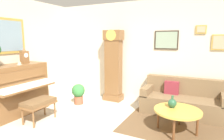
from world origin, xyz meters
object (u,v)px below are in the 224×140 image
object	(u,v)px
piano	(16,89)
piano_bench	(39,103)
couch	(183,101)
mantel_clock	(24,56)
grandfather_clock	(113,68)
coffee_table	(178,111)
potted_plant	(78,93)
teacup	(19,64)
green_jug	(172,103)

from	to	relation	value
piano	piano_bench	xyz separation A→B (m)	(0.78, -0.06, -0.20)
couch	mantel_clock	distance (m)	3.98
grandfather_clock	mantel_clock	bearing A→B (deg)	-132.71
piano_bench	coffee_table	distance (m)	2.88
grandfather_clock	potted_plant	bearing A→B (deg)	-133.71
couch	potted_plant	xyz separation A→B (m)	(-2.66, -0.59, 0.01)
piano	couch	distance (m)	3.97
piano	teacup	distance (m)	0.62
green_jug	piano_bench	bearing A→B (deg)	-160.88
piano	mantel_clock	distance (m)	0.81
coffee_table	piano_bench	bearing A→B (deg)	-163.08
grandfather_clock	green_jug	bearing A→B (deg)	-31.39
grandfather_clock	potted_plant	size ratio (longest dim) A/B	3.62
green_jug	mantel_clock	bearing A→B (deg)	-170.56
piano_bench	potted_plant	xyz separation A→B (m)	(0.08, 1.30, -0.08)
piano_bench	grandfather_clock	bearing A→B (deg)	68.99
piano	couch	size ratio (longest dim) A/B	0.76
piano_bench	teacup	bearing A→B (deg)	170.07
piano_bench	mantel_clock	distance (m)	1.28
teacup	coffee_table	bearing A→B (deg)	11.76
coffee_table	mantel_clock	xyz separation A→B (m)	(-3.53, -0.49, 0.94)
piano_bench	potted_plant	world-z (taller)	potted_plant
potted_plant	coffee_table	bearing A→B (deg)	-9.86
grandfather_clock	couch	distance (m)	2.06
grandfather_clock	coffee_table	xyz separation A→B (m)	(1.97, -1.21, -0.55)
mantel_clock	coffee_table	bearing A→B (deg)	7.92
piano_bench	green_jug	size ratio (longest dim) A/B	2.92
couch	teacup	xyz separation A→B (m)	(-3.42, -1.77, 0.90)
piano_bench	teacup	size ratio (longest dim) A/B	6.03
potted_plant	piano_bench	bearing A→B (deg)	-93.36
green_jug	teacup	bearing A→B (deg)	-166.59
coffee_table	potted_plant	world-z (taller)	potted_plant
teacup	green_jug	size ratio (longest dim) A/B	0.48
piano_bench	grandfather_clock	xyz separation A→B (m)	(0.78, 2.04, 0.56)
mantel_clock	potted_plant	world-z (taller)	mantel_clock
couch	grandfather_clock	bearing A→B (deg)	175.46
piano	mantel_clock	xyz separation A→B (m)	(0.00, 0.29, 0.76)
green_jug	potted_plant	xyz separation A→B (m)	(-2.56, 0.39, -0.21)
piano_bench	potted_plant	bearing A→B (deg)	86.64
grandfather_clock	coffee_table	distance (m)	2.37
piano_bench	green_jug	distance (m)	2.79
coffee_table	mantel_clock	bearing A→B (deg)	-172.08
couch	piano	bearing A→B (deg)	-152.54
piano_bench	teacup	world-z (taller)	teacup
coffee_table	piano	bearing A→B (deg)	-167.61
grandfather_clock	couch	xyz separation A→B (m)	(1.95, -0.15, -0.65)
piano	piano_bench	distance (m)	0.81
mantel_clock	piano_bench	bearing A→B (deg)	-23.82
mantel_clock	potted_plant	size ratio (longest dim) A/B	0.68
piano	green_jug	xyz separation A→B (m)	(3.42, 0.85, -0.07)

